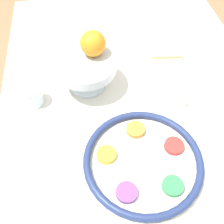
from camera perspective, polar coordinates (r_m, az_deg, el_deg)
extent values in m
plane|color=#99704C|center=(1.45, 3.96, -19.70)|extent=(8.00, 8.00, 0.00)
cube|color=silver|center=(1.11, 5.04, -13.69)|extent=(1.50, 0.87, 0.74)
cylinder|color=silver|center=(0.71, 6.66, -10.83)|extent=(0.31, 0.31, 0.01)
torus|color=navy|center=(0.70, 6.77, -10.27)|extent=(0.31, 0.31, 0.02)
cylinder|color=orange|center=(0.75, 5.15, -3.83)|extent=(0.05, 0.05, 0.01)
cylinder|color=gold|center=(0.70, -1.25, -9.25)|extent=(0.05, 0.05, 0.01)
cylinder|color=#844299|center=(0.66, 3.22, -17.09)|extent=(0.05, 0.05, 0.01)
cylinder|color=#33934C|center=(0.68, 13.07, -15.41)|extent=(0.05, 0.05, 0.01)
cylinder|color=red|center=(0.74, 13.33, -7.20)|extent=(0.05, 0.05, 0.01)
cylinder|color=silver|center=(0.88, -5.32, 5.90)|extent=(0.11, 0.11, 0.01)
cylinder|color=silver|center=(0.85, -5.51, 7.65)|extent=(0.03, 0.03, 0.07)
cylinder|color=silver|center=(0.82, -5.77, 10.07)|extent=(0.19, 0.19, 0.03)
sphere|color=orange|center=(0.81, -4.18, 14.65)|extent=(0.08, 0.08, 0.08)
cylinder|color=silver|center=(1.03, 11.38, 13.06)|extent=(0.16, 0.16, 0.01)
cube|color=#D1B784|center=(1.02, 11.47, 13.49)|extent=(0.12, 0.12, 0.01)
cylinder|color=white|center=(0.88, 13.91, 5.99)|extent=(0.17, 0.05, 0.04)
cylinder|color=silver|center=(0.84, -16.93, 3.45)|extent=(0.06, 0.06, 0.06)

